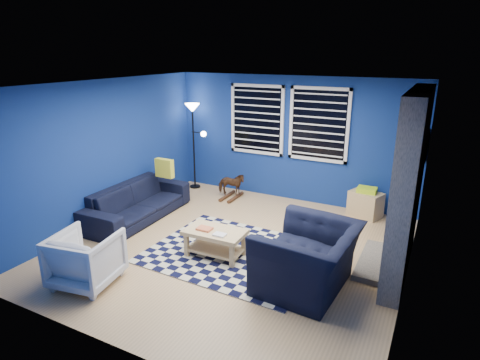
# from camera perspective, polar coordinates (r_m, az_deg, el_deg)

# --- Properties ---
(floor) EXTENTS (5.00, 5.00, 0.00)m
(floor) POSITION_cam_1_polar(r_m,az_deg,el_deg) (6.37, -1.00, -9.64)
(floor) COLOR tan
(floor) RESTS_ON ground
(ceiling) EXTENTS (5.00, 5.00, 0.00)m
(ceiling) POSITION_cam_1_polar(r_m,az_deg,el_deg) (5.66, -1.14, 13.39)
(ceiling) COLOR white
(ceiling) RESTS_ON wall_back
(wall_back) EXTENTS (5.00, 0.00, 5.00)m
(wall_back) POSITION_cam_1_polar(r_m,az_deg,el_deg) (8.12, 7.32, 5.72)
(wall_back) COLOR navy
(wall_back) RESTS_ON floor
(wall_left) EXTENTS (0.00, 5.00, 5.00)m
(wall_left) POSITION_cam_1_polar(r_m,az_deg,el_deg) (7.37, -18.50, 3.68)
(wall_left) COLOR navy
(wall_left) RESTS_ON floor
(wall_right) EXTENTS (0.00, 5.00, 5.00)m
(wall_right) POSITION_cam_1_polar(r_m,az_deg,el_deg) (5.26, 23.74, -2.49)
(wall_right) COLOR navy
(wall_right) RESTS_ON floor
(fireplace) EXTENTS (0.65, 2.00, 2.50)m
(fireplace) POSITION_cam_1_polar(r_m,az_deg,el_deg) (5.76, 22.66, -1.22)
(fireplace) COLOR gray
(fireplace) RESTS_ON floor
(window_left) EXTENTS (1.17, 0.06, 1.42)m
(window_left) POSITION_cam_1_polar(r_m,az_deg,el_deg) (8.30, 2.41, 8.57)
(window_left) COLOR black
(window_left) RESTS_ON wall_back
(window_right) EXTENTS (1.17, 0.06, 1.42)m
(window_right) POSITION_cam_1_polar(r_m,az_deg,el_deg) (7.85, 11.13, 7.71)
(window_right) COLOR black
(window_right) RESTS_ON wall_back
(tv) EXTENTS (0.07, 1.00, 0.58)m
(tv) POSITION_cam_1_polar(r_m,az_deg,el_deg) (7.15, 24.68, 3.77)
(tv) COLOR black
(tv) RESTS_ON wall_right
(rug) EXTENTS (2.56, 2.08, 0.02)m
(rug) POSITION_cam_1_polar(r_m,az_deg,el_deg) (6.21, -0.77, -10.34)
(rug) COLOR black
(rug) RESTS_ON floor
(sofa) EXTENTS (2.20, 0.90, 0.64)m
(sofa) POSITION_cam_1_polar(r_m,az_deg,el_deg) (7.55, -14.34, -3.05)
(sofa) COLOR black
(sofa) RESTS_ON floor
(armchair_big) EXTENTS (1.37, 1.22, 0.84)m
(armchair_big) POSITION_cam_1_polar(r_m,az_deg,el_deg) (5.30, 9.61, -10.88)
(armchair_big) COLOR black
(armchair_big) RESTS_ON floor
(armchair_bent) EXTENTS (0.89, 0.91, 0.72)m
(armchair_bent) POSITION_cam_1_polar(r_m,az_deg,el_deg) (5.70, -21.05, -10.39)
(armchair_bent) COLOR gray
(armchair_bent) RESTS_ON floor
(rocking_horse) EXTENTS (0.41, 0.62, 0.48)m
(rocking_horse) POSITION_cam_1_polar(r_m,az_deg,el_deg) (8.30, -1.26, -0.60)
(rocking_horse) COLOR #472517
(rocking_horse) RESTS_ON floor
(coffee_table) EXTENTS (0.91, 0.54, 0.45)m
(coffee_table) POSITION_cam_1_polar(r_m,az_deg,el_deg) (6.01, -3.58, -8.17)
(coffee_table) COLOR tan
(coffee_table) RESTS_ON rug
(cabinet) EXTENTS (0.66, 0.55, 0.56)m
(cabinet) POSITION_cam_1_polar(r_m,az_deg,el_deg) (7.79, 17.42, -3.21)
(cabinet) COLOR tan
(cabinet) RESTS_ON floor
(floor_lamp) EXTENTS (0.51, 0.31, 1.87)m
(floor_lamp) POSITION_cam_1_polar(r_m,az_deg,el_deg) (8.75, -6.64, 8.53)
(floor_lamp) COLOR black
(floor_lamp) RESTS_ON floor
(throw_pillow) EXTENTS (0.38, 0.12, 0.36)m
(throw_pillow) POSITION_cam_1_polar(r_m,az_deg,el_deg) (7.77, -10.69, 1.67)
(throw_pillow) COLOR gold
(throw_pillow) RESTS_ON sofa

